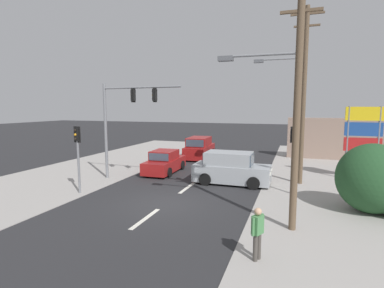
% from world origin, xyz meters
% --- Properties ---
extents(ground_plane, '(140.00, 140.00, 0.00)m').
position_xyz_m(ground_plane, '(0.00, 0.00, 0.00)').
color(ground_plane, '#28282B').
extents(lane_dash_near, '(0.20, 2.40, 0.01)m').
position_xyz_m(lane_dash_near, '(0.00, -2.00, 0.00)').
color(lane_dash_near, silver).
rests_on(lane_dash_near, ground).
extents(lane_dash_mid, '(0.20, 2.40, 0.01)m').
position_xyz_m(lane_dash_mid, '(0.00, 3.00, 0.00)').
color(lane_dash_mid, silver).
rests_on(lane_dash_mid, ground).
extents(lane_dash_far, '(0.20, 2.40, 0.01)m').
position_xyz_m(lane_dash_far, '(0.00, 8.00, 0.00)').
color(lane_dash_far, silver).
rests_on(lane_dash_far, ground).
extents(kerb_right_verge, '(10.00, 44.00, 0.02)m').
position_xyz_m(kerb_right_verge, '(9.00, 2.00, 0.01)').
color(kerb_right_verge, '#A39E99').
rests_on(kerb_right_verge, ground).
extents(kerb_left_verge, '(8.00, 40.00, 0.02)m').
position_xyz_m(kerb_left_verge, '(-8.50, 4.00, 0.01)').
color(kerb_left_verge, '#A39E99').
rests_on(kerb_left_verge, ground).
extents(utility_pole_foreground_right, '(3.78, 0.34, 8.91)m').
position_xyz_m(utility_pole_foreground_right, '(5.56, -1.21, 4.81)').
color(utility_pole_foreground_right, brown).
rests_on(utility_pole_foreground_right, ground).
extents(utility_pole_midground_right, '(3.78, 0.34, 10.17)m').
position_xyz_m(utility_pole_midground_right, '(5.91, 6.06, 5.45)').
color(utility_pole_midground_right, brown).
rests_on(utility_pole_midground_right, ground).
extents(traffic_signal_mast, '(5.29, 0.49, 6.00)m').
position_xyz_m(traffic_signal_mast, '(-4.40, 3.48, 4.15)').
color(traffic_signal_mast, slate).
rests_on(traffic_signal_mast, ground).
extents(pedestal_signal_right_kerb, '(0.44, 0.29, 3.56)m').
position_xyz_m(pedestal_signal_right_kerb, '(5.65, 3.64, 2.42)').
color(pedestal_signal_right_kerb, slate).
rests_on(pedestal_signal_right_kerb, ground).
extents(pedestal_signal_left_kerb, '(0.44, 0.30, 3.56)m').
position_xyz_m(pedestal_signal_left_kerb, '(-5.01, 0.09, 2.42)').
color(pedestal_signal_left_kerb, slate).
rests_on(pedestal_signal_left_kerb, ground).
extents(shopping_plaza_sign, '(2.10, 0.16, 4.60)m').
position_xyz_m(shopping_plaza_sign, '(9.61, 8.24, 2.98)').
color(shopping_plaza_sign, slate).
rests_on(shopping_plaza_sign, ground).
extents(roadside_bush, '(3.12, 2.67, 3.02)m').
position_xyz_m(roadside_bush, '(9.03, 1.79, 1.42)').
color(roadside_bush, '#234C28').
rests_on(roadside_bush, ground).
extents(shopfront_wall_far, '(12.00, 1.00, 3.60)m').
position_xyz_m(shopfront_wall_far, '(11.00, 16.00, 1.80)').
color(shopfront_wall_far, gray).
rests_on(shopfront_wall_far, ground).
extents(suv_receding_far, '(4.55, 2.07, 1.90)m').
position_xyz_m(suv_receding_far, '(2.13, 4.78, 0.88)').
color(suv_receding_far, '#A3A8AD').
rests_on(suv_receding_far, ground).
extents(sedan_oncoming_mid, '(2.00, 4.29, 1.56)m').
position_xyz_m(sedan_oncoming_mid, '(-2.88, 6.27, 0.70)').
color(sedan_oncoming_mid, maroon).
rests_on(sedan_oncoming_mid, ground).
extents(suv_crossing_left, '(2.23, 4.62, 1.90)m').
position_xyz_m(suv_crossing_left, '(-2.38, 12.66, 0.88)').
color(suv_crossing_left, maroon).
rests_on(suv_crossing_left, ground).
extents(pedestrian_at_kerb, '(0.36, 0.51, 1.63)m').
position_xyz_m(pedestrian_at_kerb, '(4.75, -3.92, 0.93)').
color(pedestrian_at_kerb, '#47423D').
rests_on(pedestrian_at_kerb, ground).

